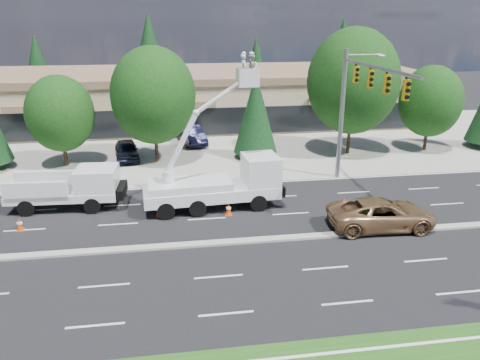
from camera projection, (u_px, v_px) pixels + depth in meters
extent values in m
plane|color=black|center=(212.00, 244.00, 23.99)|extent=(140.00, 140.00, 0.00)
cube|color=#99958B|center=(191.00, 144.00, 42.64)|extent=(140.00, 22.00, 0.01)
cube|color=#99958B|center=(212.00, 243.00, 23.97)|extent=(120.00, 0.55, 0.12)
cube|color=tan|center=(186.00, 98.00, 51.13)|extent=(50.00, 15.00, 5.00)
cube|color=brown|center=(185.00, 74.00, 50.25)|extent=(50.40, 15.40, 0.70)
cube|color=black|center=(190.00, 122.00, 44.43)|extent=(48.00, 0.12, 2.60)
cylinder|color=#332114|center=(65.00, 152.00, 36.19)|extent=(0.28, 0.28, 2.27)
ellipsoid|color=black|center=(60.00, 114.00, 35.20)|extent=(5.05, 5.05, 5.81)
cylinder|color=#332114|center=(156.00, 144.00, 37.07)|extent=(0.28, 0.28, 2.93)
ellipsoid|color=black|center=(153.00, 96.00, 35.79)|extent=(6.52, 6.52, 7.50)
cylinder|color=#332114|center=(255.00, 153.00, 38.55)|extent=(0.26, 0.26, 0.80)
cone|color=black|center=(256.00, 112.00, 37.44)|extent=(3.54, 3.54, 6.47)
cylinder|color=#332114|center=(349.00, 134.00, 39.25)|extent=(0.28, 0.28, 3.35)
ellipsoid|color=black|center=(353.00, 81.00, 37.80)|extent=(7.45, 7.45, 8.57)
cylinder|color=#332114|center=(426.00, 137.00, 40.41)|extent=(0.28, 0.28, 2.36)
ellipsoid|color=black|center=(431.00, 101.00, 39.38)|extent=(5.24, 5.24, 6.02)
cylinder|color=#332114|center=(43.00, 103.00, 60.48)|extent=(0.26, 0.26, 0.80)
cone|color=black|center=(38.00, 68.00, 59.00)|extent=(4.59, 4.59, 8.39)
cylinder|color=#332114|center=(153.00, 100.00, 62.45)|extent=(0.26, 0.26, 0.80)
cone|color=black|center=(150.00, 55.00, 60.52)|extent=(5.87, 5.87, 10.72)
cylinder|color=#332114|center=(256.00, 97.00, 64.43)|extent=(0.26, 0.26, 0.80)
cone|color=black|center=(256.00, 67.00, 63.05)|extent=(4.31, 4.31, 7.87)
cylinder|color=#332114|center=(339.00, 95.00, 66.12)|extent=(0.26, 0.26, 0.80)
cone|color=black|center=(342.00, 55.00, 64.30)|extent=(5.57, 5.57, 10.17)
cylinder|color=gray|center=(342.00, 116.00, 32.48)|extent=(0.32, 0.32, 9.00)
cylinder|color=gray|center=(377.00, 67.00, 26.56)|extent=(0.20, 10.00, 0.20)
cylinder|color=gray|center=(365.00, 55.00, 31.30)|extent=(2.60, 0.12, 0.12)
cube|color=gold|center=(356.00, 75.00, 29.60)|extent=(0.32, 0.22, 1.05)
cube|color=gold|center=(370.00, 79.00, 27.55)|extent=(0.32, 0.22, 1.05)
cube|color=gold|center=(387.00, 84.00, 25.50)|extent=(0.32, 0.22, 1.05)
cube|color=gold|center=(406.00, 90.00, 23.45)|extent=(0.32, 0.22, 1.05)
cube|color=white|center=(64.00, 193.00, 28.29)|extent=(6.57, 2.72, 0.48)
cube|color=white|center=(97.00, 181.00, 28.22)|extent=(2.49, 2.44, 1.61)
cube|color=black|center=(109.00, 177.00, 28.21)|extent=(0.20, 2.04, 1.07)
cube|color=white|center=(46.00, 180.00, 28.95)|extent=(3.67, 0.52, 1.18)
cube|color=white|center=(36.00, 192.00, 27.04)|extent=(3.67, 0.52, 1.18)
cube|color=white|center=(212.00, 192.00, 28.23)|extent=(8.29, 3.03, 0.71)
cube|color=white|center=(261.00, 172.00, 28.51)|extent=(2.20, 2.53, 2.03)
cube|color=black|center=(273.00, 169.00, 28.62)|extent=(0.23, 2.03, 1.22)
cube|color=white|center=(190.00, 185.00, 27.77)|extent=(5.04, 2.69, 0.51)
cylinder|color=white|center=(168.00, 178.00, 27.33)|extent=(0.71, 0.71, 0.81)
cube|color=white|center=(248.00, 77.00, 26.43)|extent=(1.18, 0.99, 1.10)
imported|color=beige|center=(244.00, 70.00, 26.25)|extent=(0.47, 0.67, 1.75)
imported|color=beige|center=(252.00, 70.00, 26.35)|extent=(0.72, 0.90, 1.75)
ellipsoid|color=white|center=(244.00, 53.00, 25.95)|extent=(0.26, 0.26, 0.18)
ellipsoid|color=white|center=(252.00, 53.00, 26.05)|extent=(0.26, 0.26, 0.18)
cube|color=#E44307|center=(21.00, 230.00, 25.56)|extent=(0.40, 0.40, 0.03)
cone|color=#E44307|center=(20.00, 224.00, 25.45)|extent=(0.36, 0.36, 0.70)
cylinder|color=white|center=(19.00, 223.00, 25.42)|extent=(0.29, 0.29, 0.10)
cube|color=#E44307|center=(159.00, 216.00, 27.32)|extent=(0.40, 0.40, 0.03)
cone|color=#E44307|center=(159.00, 211.00, 27.20)|extent=(0.36, 0.36, 0.70)
cylinder|color=white|center=(159.00, 210.00, 27.18)|extent=(0.29, 0.29, 0.10)
cube|color=#E44307|center=(229.00, 215.00, 27.53)|extent=(0.40, 0.40, 0.03)
cone|color=#E44307|center=(229.00, 209.00, 27.42)|extent=(0.36, 0.36, 0.70)
cylinder|color=white|center=(229.00, 208.00, 27.40)|extent=(0.29, 0.29, 0.10)
cube|color=#E44307|center=(344.00, 208.00, 28.39)|extent=(0.40, 0.40, 0.03)
cone|color=#E44307|center=(344.00, 203.00, 28.28)|extent=(0.36, 0.36, 0.70)
cylinder|color=white|center=(344.00, 202.00, 28.26)|extent=(0.29, 0.29, 0.10)
imported|color=#A1764D|center=(382.00, 214.00, 25.61)|extent=(6.02, 3.00, 1.64)
imported|color=black|center=(127.00, 150.00, 37.89)|extent=(2.37, 4.67, 1.53)
imported|color=black|center=(191.00, 134.00, 42.63)|extent=(2.88, 5.32, 1.66)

